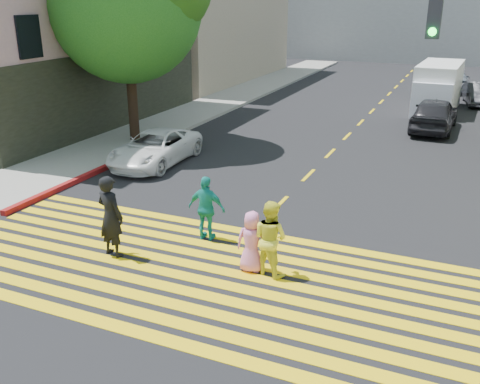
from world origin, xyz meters
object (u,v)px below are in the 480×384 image
Objects in this scene: pedestrian_child at (252,242)px; dark_car_near at (434,114)px; silver_car at (454,81)px; dark_car_parked at (479,94)px; pedestrian_man at (111,216)px; pedestrian_woman at (270,238)px; pedestrian_extra at (207,208)px; white_van at (438,89)px; white_sedan at (155,148)px.

pedestrian_child is 15.99m from dark_car_near.
pedestrian_child is 0.31× the size of dark_car_near.
dark_car_parked is (1.54, -4.54, -0.01)m from silver_car.
pedestrian_woman is at bearing -158.65° from pedestrian_man.
dark_car_near is at bearing -108.61° from pedestrian_extra.
silver_car is 0.81× the size of white_van.
pedestrian_child is at bearing 79.45° from silver_car.
white_sedan is (-3.04, 6.81, -0.39)m from pedestrian_man.
white_van reaches higher than pedestrian_extra.
pedestrian_woman is at bearing 80.30° from silver_car.
pedestrian_extra reaches higher than white_sedan.
white_van is at bearing -77.99° from pedestrian_woman.
pedestrian_woman reaches higher than pedestrian_child.
pedestrian_child reaches higher than silver_car.
pedestrian_man is at bearing -102.47° from white_van.
dark_car_near is at bearing -80.56° from pedestrian_woman.
pedestrian_woman is 9.19m from white_sedan.
pedestrian_extra is (-1.68, 1.10, 0.13)m from pedestrian_child.
pedestrian_extra is (1.67, 1.70, -0.16)m from pedestrian_man.
white_sedan is at bearing -24.79° from pedestrian_woman.
white_van is at bearing 81.10° from silver_car.
pedestrian_child is 8.91m from white_sedan.
white_sedan is at bearing 62.28° from silver_car.
dark_car_parked is 0.70× the size of white_van.
pedestrian_woman is 23.77m from dark_car_parked.
dark_car_parked is at bearing 56.78° from white_van.
white_sedan is 1.15× the size of dark_car_parked.
pedestrian_extra is 0.44× the size of dark_car_parked.
white_van is (5.69, 21.16, 0.20)m from pedestrian_man.
silver_car is (2.48, 27.96, -0.22)m from pedestrian_woman.
dark_car_parked is at bearing -101.21° from dark_car_near.
white_van reaches higher than dark_car_parked.
pedestrian_extra is at bearing 75.85° from dark_car_near.
pedestrian_extra is at bearing -122.73° from pedestrian_man.
dark_car_parked is (4.02, 23.43, -0.24)m from pedestrian_woman.
pedestrian_woman is 0.45× the size of dark_car_parked.
pedestrian_man is 0.37× the size of white_van.
silver_car is at bearing -101.97° from pedestrian_extra.
white_van is (-0.27, 4.79, 0.43)m from dark_car_near.
pedestrian_man is at bearing 73.05° from silver_car.
silver_car is at bearing 88.31° from white_van.
dark_car_near is (2.61, 15.77, 0.06)m from pedestrian_child.
dark_car_near is (4.29, 14.67, -0.07)m from pedestrian_extra.
white_sedan is at bearing -51.62° from pedestrian_child.
pedestrian_extra is (-2.10, 1.06, -0.03)m from pedestrian_woman.
pedestrian_man is 21.92m from white_van.
pedestrian_woman reaches higher than dark_car_parked.
pedestrian_man is 29.28m from silver_car.
pedestrian_extra is 0.31× the size of white_van.
pedestrian_extra reaches higher than dark_car_near.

